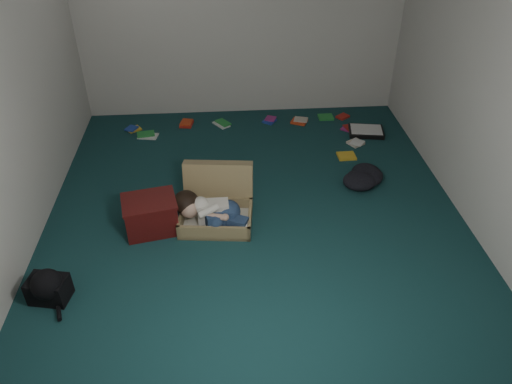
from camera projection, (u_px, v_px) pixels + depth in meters
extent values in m
plane|color=#14383A|center=(255.00, 212.00, 4.89)|extent=(4.50, 4.50, 0.00)
plane|color=silver|center=(241.00, 12.00, 5.97)|extent=(4.50, 0.00, 4.50)
plane|color=silver|center=(291.00, 286.00, 2.31)|extent=(4.50, 0.00, 4.50)
plane|color=silver|center=(7.00, 96.00, 4.02)|extent=(0.00, 4.50, 4.50)
plane|color=silver|center=(487.00, 81.00, 4.27)|extent=(0.00, 4.50, 4.50)
cube|color=#957F52|center=(216.00, 218.00, 4.69)|extent=(0.72, 0.55, 0.15)
cube|color=silver|center=(216.00, 221.00, 4.72)|extent=(0.65, 0.49, 0.02)
cube|color=#957F52|center=(218.00, 185.00, 4.85)|extent=(0.69, 0.28, 0.49)
cube|color=silver|center=(213.00, 212.00, 4.63)|extent=(0.29, 0.17, 0.21)
sphere|color=tan|center=(189.00, 208.00, 4.58)|extent=(0.18, 0.18, 0.18)
ellipsoid|color=black|center=(186.00, 202.00, 4.60)|extent=(0.24, 0.25, 0.21)
ellipsoid|color=navy|center=(229.00, 212.00, 4.63)|extent=(0.22, 0.25, 0.21)
cube|color=navy|center=(220.00, 219.00, 4.55)|extent=(0.27, 0.19, 0.13)
cube|color=navy|center=(235.00, 222.00, 4.56)|extent=(0.26, 0.20, 0.11)
sphere|color=white|center=(245.00, 222.00, 4.59)|extent=(0.11, 0.11, 0.11)
sphere|color=white|center=(245.00, 228.00, 4.54)|extent=(0.10, 0.10, 0.10)
cylinder|color=tan|center=(217.00, 217.00, 4.50)|extent=(0.18, 0.08, 0.06)
cube|color=#470F0E|center=(151.00, 216.00, 4.60)|extent=(0.52, 0.44, 0.31)
cube|color=#470F0E|center=(149.00, 201.00, 4.50)|extent=(0.55, 0.47, 0.02)
cube|color=black|center=(366.00, 131.00, 6.19)|extent=(0.47, 0.38, 0.05)
cube|color=white|center=(366.00, 129.00, 6.18)|extent=(0.42, 0.33, 0.01)
cube|color=gold|center=(134.00, 129.00, 6.27)|extent=(0.19, 0.14, 0.02)
cube|color=#B22017|center=(187.00, 124.00, 6.38)|extent=(0.23, 0.22, 0.02)
cube|color=white|center=(221.00, 124.00, 6.38)|extent=(0.19, 0.22, 0.02)
cube|color=#1C3A99|center=(269.00, 121.00, 6.45)|extent=(0.20, 0.22, 0.02)
cube|color=red|center=(299.00, 122.00, 6.44)|extent=(0.23, 0.22, 0.02)
cube|color=#268C37|center=(326.00, 117.00, 6.54)|extent=(0.20, 0.15, 0.02)
cube|color=#962571|center=(350.00, 129.00, 6.28)|extent=(0.23, 0.23, 0.02)
cube|color=beige|center=(356.00, 143.00, 5.98)|extent=(0.17, 0.21, 0.02)
cube|color=gold|center=(346.00, 156.00, 5.74)|extent=(0.21, 0.23, 0.02)
cube|color=#B22017|center=(343.00, 117.00, 6.55)|extent=(0.23, 0.21, 0.02)
cube|color=white|center=(148.00, 136.00, 6.13)|extent=(0.21, 0.17, 0.02)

